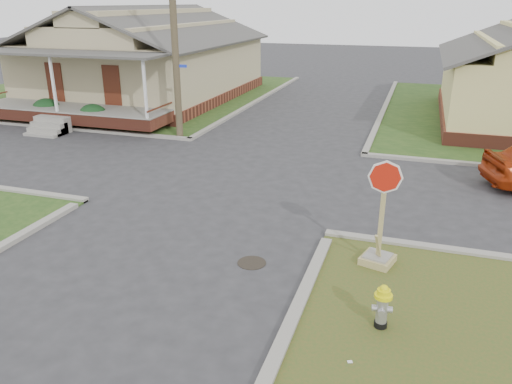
% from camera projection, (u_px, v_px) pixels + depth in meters
% --- Properties ---
extents(ground, '(120.00, 120.00, 0.00)m').
position_uv_depth(ground, '(173.00, 240.00, 12.17)').
color(ground, '#2D2C2F').
rests_on(ground, ground).
extents(verge_far_left, '(19.00, 19.00, 0.05)m').
position_uv_depth(verge_far_left, '(119.00, 92.00, 31.92)').
color(verge_far_left, '#234217').
rests_on(verge_far_left, ground).
extents(curbs, '(80.00, 40.00, 0.12)m').
position_uv_depth(curbs, '(242.00, 176.00, 16.61)').
color(curbs, gray).
rests_on(curbs, ground).
extents(manhole, '(0.64, 0.64, 0.01)m').
position_uv_depth(manhole, '(252.00, 263.00, 11.08)').
color(manhole, black).
rests_on(manhole, ground).
extents(corner_house, '(10.10, 15.50, 5.30)m').
position_uv_depth(corner_house, '(148.00, 59.00, 29.07)').
color(corner_house, brown).
rests_on(corner_house, ground).
extents(utility_pole, '(1.80, 0.28, 9.00)m').
position_uv_depth(utility_pole, '(174.00, 23.00, 19.63)').
color(utility_pole, '#413525').
rests_on(utility_pole, ground).
extents(fire_hydrant, '(0.31, 0.31, 0.84)m').
position_uv_depth(fire_hydrant, '(383.00, 304.00, 8.68)').
color(fire_hydrant, black).
rests_on(fire_hydrant, ground).
extents(stop_sign, '(0.67, 0.66, 2.37)m').
position_uv_depth(stop_sign, '(379.00, 242.00, 10.80)').
color(stop_sign, tan).
rests_on(stop_sign, ground).
extents(hedge_left, '(1.45, 1.18, 1.10)m').
position_uv_depth(hedge_left, '(47.00, 110.00, 23.74)').
color(hedge_left, black).
rests_on(hedge_left, verge_far_left).
extents(hedge_right, '(1.41, 1.15, 1.08)m').
position_uv_depth(hedge_right, '(93.00, 116.00, 22.66)').
color(hedge_right, black).
rests_on(hedge_right, verge_far_left).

